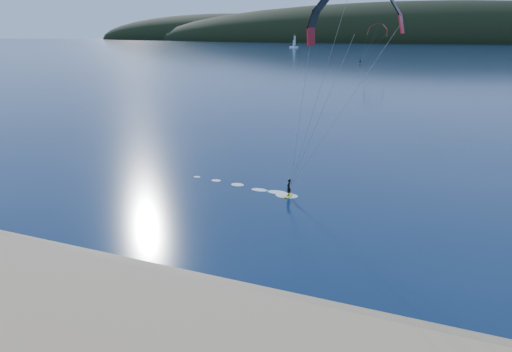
{
  "coord_description": "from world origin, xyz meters",
  "views": [
    {
      "loc": [
        12.94,
        -15.64,
        13.52
      ],
      "look_at": [
        2.25,
        10.0,
        5.0
      ],
      "focal_mm": 33.03,
      "sensor_mm": 36.0,
      "label": 1
    }
  ],
  "objects": [
    {
      "name": "headland",
      "position": [
        0.63,
        745.28,
        0.0
      ],
      "size": [
        1200.0,
        310.0,
        140.0
      ],
      "color": "black",
      "rests_on": "ground"
    },
    {
      "name": "wet_sand",
      "position": [
        0.0,
        4.5,
        0.05
      ],
      "size": [
        220.0,
        2.5,
        0.1
      ],
      "color": "#927655",
      "rests_on": "ground"
    },
    {
      "name": "ground",
      "position": [
        0.0,
        0.0,
        0.0
      ],
      "size": [
        1800.0,
        1800.0,
        0.0
      ],
      "primitive_type": "plane",
      "color": "#081E3B",
      "rests_on": "ground"
    },
    {
      "name": "sailboat",
      "position": [
        -123.39,
        399.74,
        0.87
      ],
      "size": [
        8.49,
        5.26,
        11.81
      ],
      "color": "white",
      "rests_on": "ground"
    },
    {
      "name": "kitesurfer_far",
      "position": [
        -19.72,
        196.06,
        12.63
      ],
      "size": [
        12.0,
        5.07,
        15.31
      ],
      "color": "#D1E71B",
      "rests_on": "ground"
    },
    {
      "name": "kitesurfer_near",
      "position": [
        5.91,
        17.3,
        12.7
      ],
      "size": [
        19.58,
        6.43,
        15.53
      ],
      "color": "#D1E71B",
      "rests_on": "ground"
    }
  ]
}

